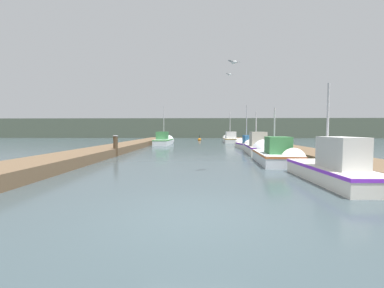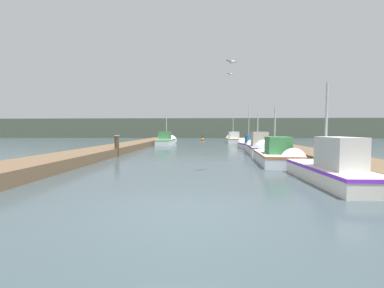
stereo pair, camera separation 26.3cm
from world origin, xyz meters
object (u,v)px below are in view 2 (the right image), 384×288
at_px(mooring_piling_0, 239,138).
at_px(seagull_1, 231,74).
at_px(fishing_boat_0, 321,167).
at_px(fishing_boat_5, 233,139).
at_px(fishing_boat_1, 273,154).
at_px(fishing_boat_3, 248,144).
at_px(fishing_boat_4, 167,140).
at_px(mooring_piling_2, 117,146).
at_px(mooring_piling_1, 162,139).
at_px(channel_buoy, 203,140).
at_px(seagull_lead, 232,62).
at_px(fishing_boat_2, 257,147).

xyz_separation_m(mooring_piling_0, seagull_1, (-3.50, -23.15, 4.86)).
height_order(fishing_boat_0, fishing_boat_5, fishing_boat_5).
relative_size(fishing_boat_1, mooring_piling_0, 5.57).
height_order(fishing_boat_3, seagull_1, seagull_1).
distance_m(fishing_boat_4, fishing_boat_5, 10.08).
relative_size(fishing_boat_0, mooring_piling_0, 5.58).
xyz_separation_m(fishing_boat_0, mooring_piling_2, (-9.91, 7.24, 0.25)).
relative_size(fishing_boat_1, mooring_piling_1, 5.56).
bearing_deg(mooring_piling_1, fishing_boat_5, 8.67).
bearing_deg(channel_buoy, seagull_lead, -87.24).
bearing_deg(mooring_piling_2, channel_buoy, 77.70).
bearing_deg(fishing_boat_0, fishing_boat_1, 93.64).
bearing_deg(mooring_piling_0, seagull_lead, -97.76).
distance_m(fishing_boat_0, mooring_piling_1, 26.90).
height_order(fishing_boat_4, channel_buoy, fishing_boat_4).
bearing_deg(fishing_boat_5, fishing_boat_0, -88.08).
bearing_deg(fishing_boat_2, fishing_boat_3, 92.45).
relative_size(fishing_boat_4, mooring_piling_0, 6.31).
height_order(mooring_piling_1, seagull_1, seagull_1).
distance_m(fishing_boat_0, mooring_piling_0, 31.00).
bearing_deg(mooring_piling_2, seagull_lead, -42.76).
relative_size(mooring_piling_0, seagull_lead, 1.94).
height_order(fishing_boat_0, channel_buoy, fishing_boat_0).
relative_size(fishing_boat_5, mooring_piling_2, 4.67).
bearing_deg(fishing_boat_0, mooring_piling_0, 86.90).
height_order(fishing_boat_1, channel_buoy, fishing_boat_1).
distance_m(mooring_piling_2, seagull_lead, 10.02).
distance_m(mooring_piling_1, mooring_piling_2, 17.73).
relative_size(fishing_boat_2, fishing_boat_3, 1.25).
bearing_deg(mooring_piling_1, seagull_1, -66.28).
bearing_deg(fishing_boat_4, fishing_boat_5, 36.33).
bearing_deg(mooring_piling_2, fishing_boat_3, 38.76).
bearing_deg(channel_buoy, mooring_piling_1, -128.50).
height_order(fishing_boat_2, seagull_lead, seagull_lead).
height_order(fishing_boat_0, fishing_boat_1, fishing_boat_0).
distance_m(fishing_boat_0, fishing_boat_5, 26.44).
distance_m(fishing_boat_3, channel_buoy, 17.28).
relative_size(fishing_boat_2, seagull_1, 11.55).
bearing_deg(fishing_boat_4, mooring_piling_2, -93.63).
relative_size(fishing_boat_0, seagull_1, 10.80).
distance_m(fishing_boat_1, seagull_lead, 6.25).
bearing_deg(fishing_boat_4, fishing_boat_1, -60.71).
xyz_separation_m(fishing_boat_4, seagull_lead, (5.57, -19.82, 3.88)).
height_order(fishing_boat_2, mooring_piling_0, fishing_boat_2).
bearing_deg(seagull_lead, mooring_piling_1, -109.62).
bearing_deg(fishing_boat_4, mooring_piling_1, 109.46).
relative_size(fishing_boat_3, mooring_piling_2, 3.47).
distance_m(fishing_boat_2, mooring_piling_2, 10.06).
bearing_deg(fishing_boat_2, fishing_boat_4, 132.16).
xyz_separation_m(channel_buoy, seagull_lead, (1.49, -30.90, 4.22)).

